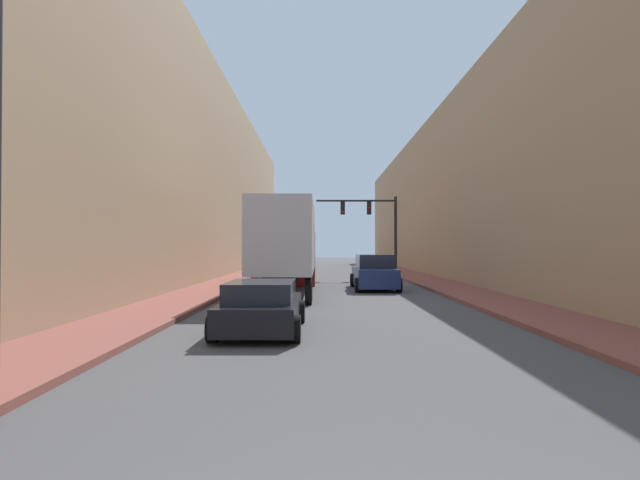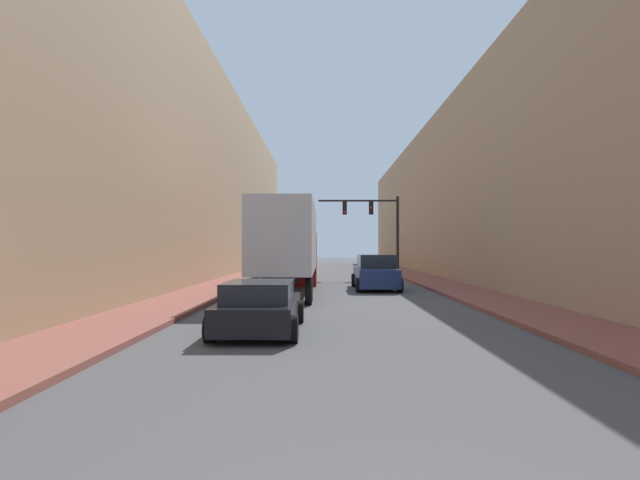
{
  "view_description": "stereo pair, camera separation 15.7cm",
  "coord_description": "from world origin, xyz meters",
  "views": [
    {
      "loc": [
        -0.65,
        -2.56,
        2.18
      ],
      "look_at": [
        -0.65,
        16.05,
        2.44
      ],
      "focal_mm": 28.0,
      "sensor_mm": 36.0,
      "label": 1
    },
    {
      "loc": [
        -0.5,
        -2.56,
        2.18
      ],
      "look_at": [
        -0.65,
        16.05,
        2.44
      ],
      "focal_mm": 28.0,
      "sensor_mm": 36.0,
      "label": 2
    }
  ],
  "objects": [
    {
      "name": "building_right",
      "position": [
        10.37,
        30.0,
        5.85
      ],
      "size": [
        6.0,
        80.0,
        11.69
      ],
      "color": "tan",
      "rests_on": "ground"
    },
    {
      "name": "semi_truck",
      "position": [
        -2.18,
        21.05,
        2.27
      ],
      "size": [
        2.48,
        12.08,
        4.07
      ],
      "color": "silver",
      "rests_on": "ground"
    },
    {
      "name": "sedan_car",
      "position": [
        -2.15,
        10.28,
        0.63
      ],
      "size": [
        2.11,
        4.32,
        1.3
      ],
      "color": "black",
      "rests_on": "ground"
    },
    {
      "name": "sidewalk_left",
      "position": [
        -6.06,
        30.0,
        0.07
      ],
      "size": [
        2.61,
        80.0,
        0.15
      ],
      "color": "brown",
      "rests_on": "ground"
    },
    {
      "name": "building_left",
      "position": [
        -10.37,
        30.0,
        7.12
      ],
      "size": [
        6.0,
        80.0,
        14.24
      ],
      "color": "tan",
      "rests_on": "ground"
    },
    {
      "name": "sidewalk_right",
      "position": [
        6.06,
        30.0,
        0.07
      ],
      "size": [
        2.61,
        80.0,
        0.15
      ],
      "color": "brown",
      "rests_on": "ground"
    },
    {
      "name": "suv_car",
      "position": [
        2.13,
        23.07,
        0.84
      ],
      "size": [
        2.22,
        5.0,
        1.79
      ],
      "color": "navy",
      "rests_on": "ground"
    },
    {
      "name": "traffic_signal_gantry",
      "position": [
        3.25,
        32.08,
        3.93
      ],
      "size": [
        5.62,
        0.35,
        5.69
      ],
      "color": "black",
      "rests_on": "ground"
    }
  ]
}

